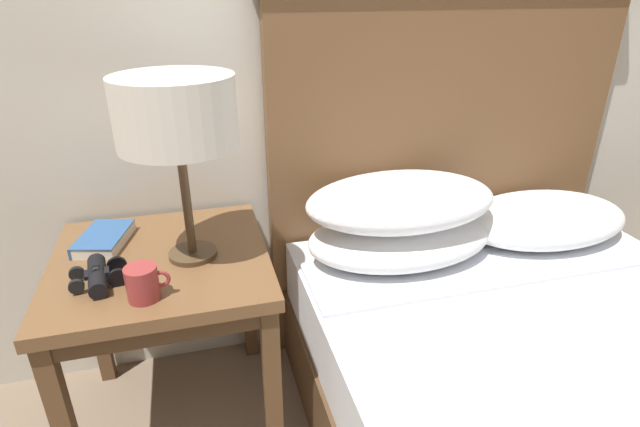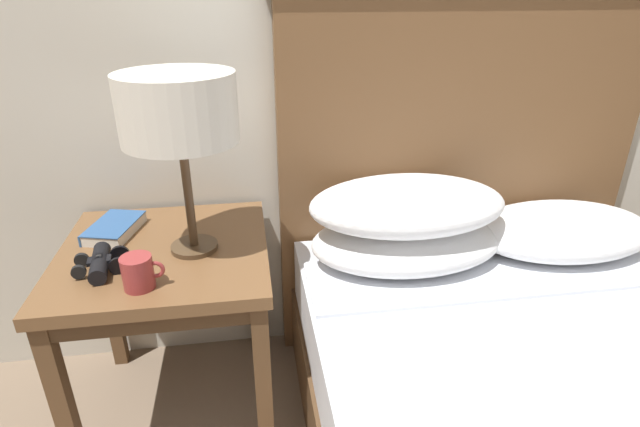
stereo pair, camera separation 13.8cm
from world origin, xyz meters
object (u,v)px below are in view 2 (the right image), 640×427
table_lamp (178,111)px  book_on_nightstand (114,228)px  coffee_mug (138,272)px  binoculars_pair (101,263)px  nightstand (167,272)px

table_lamp → book_on_nightstand: 0.47m
book_on_nightstand → coffee_mug: (0.13, -0.31, 0.03)m
book_on_nightstand → binoculars_pair: bearing=-86.4°
nightstand → binoculars_pair: size_ratio=3.62×
book_on_nightstand → coffee_mug: size_ratio=2.08×
binoculars_pair → coffee_mug: coffee_mug is taller
binoculars_pair → coffee_mug: (0.11, -0.10, 0.02)m
coffee_mug → nightstand: bearing=81.7°
table_lamp → book_on_nightstand: bearing=151.0°
table_lamp → coffee_mug: (-0.12, -0.18, -0.35)m
binoculars_pair → coffee_mug: bearing=-40.8°
book_on_nightstand → coffee_mug: coffee_mug is taller
table_lamp → book_on_nightstand: size_ratio=2.27×
book_on_nightstand → table_lamp: bearing=-29.0°
nightstand → coffee_mug: size_ratio=5.76×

